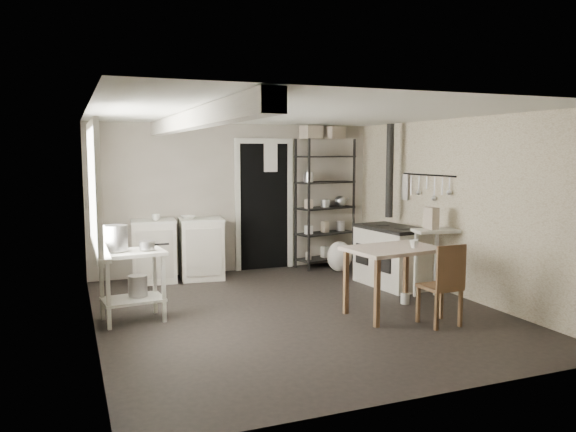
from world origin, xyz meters
name	(u,v)px	position (x,y,z in m)	size (l,w,h in m)	color
floor	(297,312)	(0.00, 0.00, 0.00)	(5.00, 5.00, 0.00)	black
ceiling	(298,113)	(0.00, 0.00, 2.30)	(5.00, 5.00, 0.00)	white
wall_back	(236,198)	(0.00, 2.50, 1.15)	(4.50, 0.02, 2.30)	#A09788
wall_front	(427,249)	(0.00, -2.50, 1.15)	(4.50, 0.02, 2.30)	#A09788
wall_left	(91,223)	(-2.25, 0.00, 1.15)	(0.02, 5.00, 2.30)	#A09788
wall_right	(457,207)	(2.25, 0.00, 1.15)	(0.02, 5.00, 2.30)	#A09788
window	(92,188)	(-2.22, 0.20, 1.50)	(0.12, 1.76, 1.28)	silver
doorway	(264,207)	(0.45, 2.47, 1.00)	(0.96, 0.10, 2.08)	silver
ceiling_beam	(193,120)	(-1.20, 0.00, 2.20)	(0.18, 5.00, 0.18)	silver
wallpaper_panel	(457,207)	(2.24, 0.00, 1.15)	(0.01, 5.00, 2.30)	beige
utensil_rail	(427,175)	(2.19, 0.60, 1.55)	(0.06, 1.20, 0.44)	silver
prep_table	(133,286)	(-1.83, 0.33, 0.40)	(0.69, 0.49, 0.79)	silver
stockpot	(116,238)	(-1.99, 0.34, 0.94)	(0.26, 0.26, 0.28)	silver
saucepan	(147,245)	(-1.67, 0.28, 0.85)	(0.16, 0.16, 0.09)	silver
bucket	(138,286)	(-1.77, 0.38, 0.39)	(0.21, 0.21, 0.23)	silver
base_cabinets	(178,249)	(-0.99, 2.18, 0.46)	(1.37, 0.59, 0.90)	beige
mixing_bowl	(188,215)	(-0.84, 2.13, 0.95)	(0.27, 0.27, 0.07)	silver
counter_cup	(156,216)	(-1.31, 2.08, 0.97)	(0.12, 0.12, 0.10)	silver
shelf_rack	(325,209)	(1.44, 2.31, 0.95)	(0.98, 0.38, 2.08)	black
shelf_jar	(307,183)	(1.11, 2.29, 1.37)	(0.09, 0.09, 0.20)	silver
storage_box_a	(311,143)	(1.19, 2.32, 2.01)	(0.30, 0.26, 0.21)	beige
storage_box_b	(333,144)	(1.59, 2.34, 1.99)	(0.31, 0.28, 0.20)	beige
stove	(391,255)	(1.72, 0.72, 0.44)	(0.59, 1.06, 0.83)	beige
stovepipe	(390,171)	(1.97, 1.21, 1.59)	(0.10, 0.10, 1.31)	black
side_ledge	(435,263)	(1.95, 0.04, 0.43)	(0.57, 0.30, 0.87)	silver
oats_box	(431,219)	(1.90, 0.07, 1.01)	(0.11, 0.19, 0.28)	beige
work_table	(392,282)	(0.97, -0.51, 0.38)	(1.03, 0.72, 0.79)	beige
table_cup	(414,246)	(1.17, -0.63, 0.81)	(0.10, 0.10, 0.10)	silver
chair	(440,281)	(1.24, -1.02, 0.48)	(0.37, 0.39, 0.90)	brown
flour_sack	(339,256)	(1.47, 1.83, 0.24)	(0.40, 0.34, 0.48)	silver
floor_crock	(405,298)	(1.37, -0.17, 0.07)	(0.11, 0.11, 0.14)	silver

